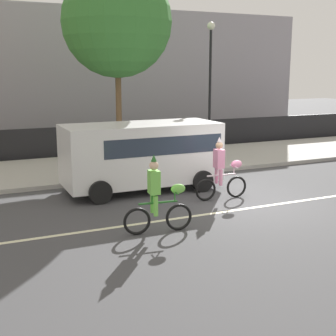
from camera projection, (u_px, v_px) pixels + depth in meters
name	position (u px, v px, depth m)	size (l,w,h in m)	color
ground_plane	(243.00, 203.00, 13.78)	(80.00, 80.00, 0.00)	#424244
road_centre_line	(253.00, 208.00, 13.33)	(36.00, 0.14, 0.01)	beige
sidewalk_curb	(157.00, 162.00, 19.56)	(60.00, 5.00, 0.15)	#ADAAA3
fence_line	(133.00, 138.00, 22.02)	(40.00, 0.08, 1.40)	black
building_backdrop	(63.00, 74.00, 28.56)	(28.00, 8.00, 7.20)	#99939E
parade_cyclist_lime	(159.00, 199.00, 11.14)	(1.72, 0.50, 1.92)	black
parade_cyclist_pink	(222.00, 172.00, 14.08)	(1.72, 0.50, 1.92)	black
parked_van_white	(144.00, 151.00, 15.09)	(5.00, 2.22, 2.18)	white
street_lamp_post	(210.00, 67.00, 21.75)	(0.36, 0.36, 5.86)	black
street_tree_far_corner	(117.00, 22.00, 18.75)	(4.45, 4.45, 7.82)	brown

